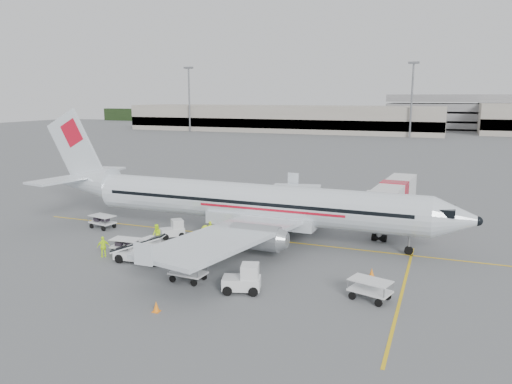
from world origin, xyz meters
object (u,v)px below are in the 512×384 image
at_px(jet_bridge, 393,204).
at_px(tug_aft, 172,229).
at_px(belt_loader, 140,244).
at_px(tug_fore, 241,278).
at_px(aircraft, 253,177).
at_px(tug_mid, 145,248).

height_order(jet_bridge, tug_aft, jet_bridge).
distance_m(belt_loader, tug_fore, 9.91).
height_order(aircraft, tug_fore, aircraft).
bearing_deg(jet_bridge, tug_aft, -142.69).
xyz_separation_m(aircraft, belt_loader, (-5.56, -9.26, -4.08)).
height_order(belt_loader, tug_mid, belt_loader).
bearing_deg(tug_aft, tug_fore, -84.05).
distance_m(aircraft, tug_fore, 13.44).
distance_m(tug_mid, tug_aft, 6.31).
bearing_deg(tug_aft, jet_bridge, -10.02).
height_order(aircraft, belt_loader, aircraft).
relative_size(aircraft, tug_fore, 16.37).
distance_m(belt_loader, tug_aft, 6.74).
height_order(aircraft, jet_bridge, aircraft).
xyz_separation_m(tug_mid, tug_aft, (-1.28, 6.18, -0.12)).
relative_size(jet_bridge, tug_mid, 6.85).
height_order(aircraft, tug_mid, aircraft).
bearing_deg(aircraft, tug_aft, -157.83).
bearing_deg(belt_loader, tug_fore, -21.60).
height_order(tug_fore, tug_aft, tug_fore).
relative_size(jet_bridge, belt_loader, 3.20).
relative_size(belt_loader, tug_mid, 2.14).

